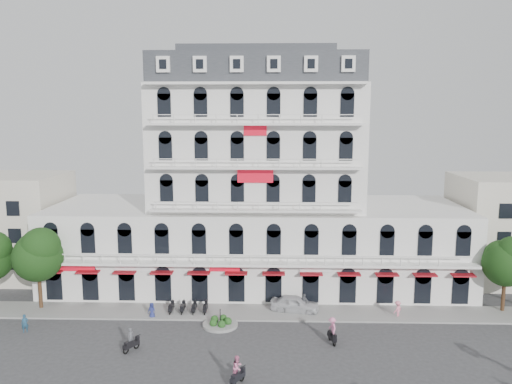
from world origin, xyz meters
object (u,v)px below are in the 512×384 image
object	(u,v)px
parked_car	(295,304)
rider_west	(131,341)
rider_southwest	(238,370)
rider_center	(332,329)

from	to	relation	value
parked_car	rider_west	size ratio (longest dim) A/B	2.37
rider_southwest	rider_center	world-z (taller)	rider_center
rider_west	rider_southwest	distance (m)	10.13
rider_west	rider_southwest	world-z (taller)	rider_southwest
parked_car	rider_center	size ratio (longest dim) A/B	2.08
parked_car	rider_west	bearing A→B (deg)	133.20
rider_southwest	rider_west	bearing A→B (deg)	92.70
parked_car	rider_southwest	size ratio (longest dim) A/B	2.15
rider_center	rider_southwest	bearing A→B (deg)	-60.33
parked_car	rider_center	bearing A→B (deg)	-146.30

